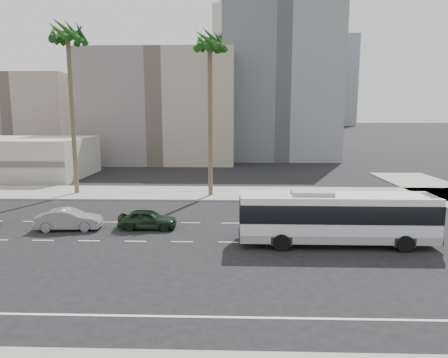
{
  "coord_description": "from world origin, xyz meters",
  "views": [
    {
      "loc": [
        0.44,
        -24.43,
        8.08
      ],
      "look_at": [
        -0.44,
        4.0,
        3.43
      ],
      "focal_mm": 32.11,
      "sensor_mm": 36.0,
      "label": 1
    }
  ],
  "objects_px": {
    "city_bus": "(336,216)",
    "palm_near": "(210,47)",
    "car_a": "(148,219)",
    "car_b": "(69,219)",
    "palm_mid": "(68,39)"
  },
  "relations": [
    {
      "from": "city_bus",
      "to": "palm_near",
      "type": "relative_size",
      "value": 0.76
    },
    {
      "from": "car_a",
      "to": "city_bus",
      "type": "bearing_deg",
      "value": -103.98
    },
    {
      "from": "car_b",
      "to": "city_bus",
      "type": "bearing_deg",
      "value": -103.82
    },
    {
      "from": "city_bus",
      "to": "palm_mid",
      "type": "distance_m",
      "value": 30.2
    },
    {
      "from": "palm_mid",
      "to": "palm_near",
      "type": "bearing_deg",
      "value": -3.05
    },
    {
      "from": "car_b",
      "to": "palm_near",
      "type": "height_order",
      "value": "palm_near"
    },
    {
      "from": "city_bus",
      "to": "car_b",
      "type": "distance_m",
      "value": 18.19
    },
    {
      "from": "car_a",
      "to": "car_b",
      "type": "relative_size",
      "value": 0.92
    },
    {
      "from": "palm_mid",
      "to": "car_b",
      "type": "bearing_deg",
      "value": -70.52
    },
    {
      "from": "car_a",
      "to": "car_b",
      "type": "height_order",
      "value": "car_b"
    },
    {
      "from": "city_bus",
      "to": "car_a",
      "type": "relative_size",
      "value": 2.91
    },
    {
      "from": "car_a",
      "to": "palm_mid",
      "type": "bearing_deg",
      "value": 39.23
    },
    {
      "from": "city_bus",
      "to": "car_a",
      "type": "xyz_separation_m",
      "value": [
        -12.46,
        3.1,
        -1.1
      ]
    },
    {
      "from": "car_a",
      "to": "palm_mid",
      "type": "relative_size",
      "value": 0.24
    },
    {
      "from": "car_b",
      "to": "palm_near",
      "type": "distance_m",
      "value": 20.19
    }
  ]
}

